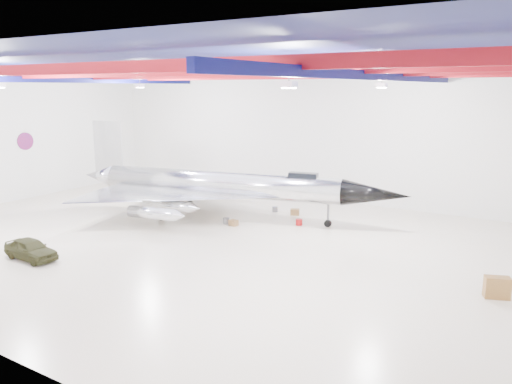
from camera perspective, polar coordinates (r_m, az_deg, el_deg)
The scene contains 16 objects.
floor at distance 32.66m, azimuth -7.14°, elevation -5.26°, with size 40.00×40.00×0.00m, color beige.
wall_back at distance 44.10m, azimuth 4.99°, elevation 6.54°, with size 40.00×40.00×0.00m, color silver.
wall_left at distance 46.67m, azimuth -26.99°, elevation 5.59°, with size 30.00×30.00×0.00m, color silver.
ceiling at distance 31.26m, azimuth -7.68°, elevation 14.39°, with size 40.00×40.00×0.00m, color #0A0F38.
ceiling_structure at distance 31.23m, azimuth -7.64°, elevation 13.15°, with size 39.50×29.50×1.08m.
wall_roundel at distance 47.74m, azimuth -24.86°, elevation 5.29°, with size 1.50×1.50×0.10m, color #B21414.
jet_aircraft at distance 37.18m, azimuth -4.29°, elevation 0.55°, with size 25.37×17.38×6.99m.
jeep at distance 31.14m, azimuth -24.35°, elevation -5.96°, with size 1.43×3.56×1.21m, color #303118.
desk at distance 25.98m, azimuth 25.83°, elevation -9.80°, with size 1.12×0.56×1.02m, color brown.
crate_ply at distance 40.61m, azimuth -9.84°, elevation -1.64°, with size 0.58×0.46×0.40m, color olive.
engine_drum at distance 35.87m, azimuth -3.43°, elevation -3.28°, with size 0.45×0.45×0.41m, color #59595B.
parts_bin at distance 38.27m, azimuth 4.46°, elevation -2.29°, with size 0.65×0.52×0.46m, color olive.
crate_small at distance 44.85m, azimuth -9.18°, elevation -0.44°, with size 0.34×0.27×0.24m, color #59595B.
tool_chest at distance 35.51m, azimuth 4.95°, elevation -3.45°, with size 0.48×0.48×0.43m, color #AA1113.
oil_barrel at distance 35.27m, azimuth -2.59°, elevation -3.54°, with size 0.58×0.46×0.40m, color olive.
spares_box at distance 39.18m, azimuth 2.19°, elevation -1.98°, with size 0.44×0.44×0.39m, color #59595B.
Camera 1 is at (19.66, -24.26, 9.59)m, focal length 35.00 mm.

